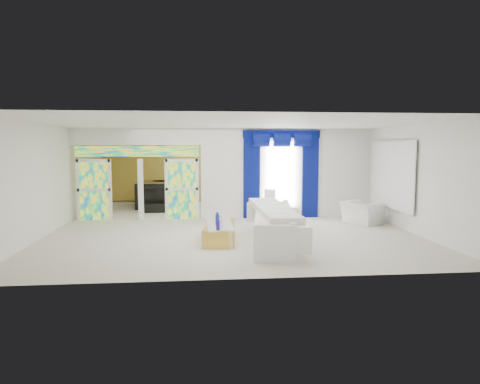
{
  "coord_description": "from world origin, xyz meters",
  "views": [
    {
      "loc": [
        -0.96,
        -13.77,
        2.38
      ],
      "look_at": [
        0.3,
        -1.2,
        1.1
      ],
      "focal_mm": 33.09,
      "sensor_mm": 36.0,
      "label": 1
    }
  ],
  "objects": [
    {
      "name": "armchair",
      "position": [
        4.18,
        -0.6,
        0.35
      ],
      "size": [
        1.35,
        1.4,
        0.69
      ],
      "primitive_type": "imported",
      "rotation": [
        0.0,
        0.0,
        2.13
      ],
      "color": "silver",
      "rests_on": "ground"
    },
    {
      "name": "floor",
      "position": [
        0.0,
        0.0,
        0.0
      ],
      "size": [
        12.0,
        12.0,
        0.0
      ],
      "primitive_type": "plane",
      "color": "#B7AF9E",
      "rests_on": "ground"
    },
    {
      "name": "stained_panel_right",
      "position": [
        -1.42,
        1.0,
        1.0
      ],
      "size": [
        0.95,
        0.04,
        2.0
      ],
      "primitive_type": "cube",
      "color": "#994C3F",
      "rests_on": "ground"
    },
    {
      "name": "piano_bench",
      "position": [
        -2.51,
        2.56,
        0.16
      ],
      "size": [
        0.95,
        0.38,
        0.31
      ],
      "primitive_type": "cube",
      "rotation": [
        0.0,
        0.0,
        -0.02
      ],
      "color": "black",
      "rests_on": "ground"
    },
    {
      "name": "blue_drape_left",
      "position": [
        0.9,
        0.87,
        1.4
      ],
      "size": [
        0.55,
        0.1,
        2.8
      ],
      "primitive_type": "cube",
      "color": "#031346",
      "rests_on": "ground"
    },
    {
      "name": "table_lamp",
      "position": [
        1.46,
        0.5,
        0.71
      ],
      "size": [
        0.36,
        0.36,
        0.58
      ],
      "primitive_type": "cylinder",
      "color": "white",
      "rests_on": "console_table"
    },
    {
      "name": "stained_transom",
      "position": [
        -2.85,
        1.0,
        2.25
      ],
      "size": [
        4.0,
        0.05,
        0.35
      ],
      "primitive_type": "cube",
      "color": "#994C3F",
      "rests_on": "dividing_header"
    },
    {
      "name": "white_sofa",
      "position": [
        0.98,
        -2.95,
        0.39
      ],
      "size": [
        1.54,
        4.23,
        0.79
      ],
      "primitive_type": "cube",
      "rotation": [
        0.0,
        0.0,
        -0.16
      ],
      "color": "silver",
      "rests_on": "ground"
    },
    {
      "name": "chandelier",
      "position": [
        -2.3,
        3.4,
        2.65
      ],
      "size": [
        0.6,
        0.6,
        0.6
      ],
      "primitive_type": "sphere",
      "color": "gold",
      "rests_on": "ceiling"
    },
    {
      "name": "tv_console",
      "position": [
        -4.38,
        2.03,
        0.38
      ],
      "size": [
        0.57,
        0.52,
        0.77
      ],
      "primitive_type": "cube",
      "rotation": [
        0.0,
        0.0,
        -0.09
      ],
      "color": "tan",
      "rests_on": "ground"
    },
    {
      "name": "stained_panel_left",
      "position": [
        -4.28,
        1.0,
        1.0
      ],
      "size": [
        0.95,
        0.04,
        2.0
      ],
      "primitive_type": "cube",
      "color": "#994C3F",
      "rests_on": "ground"
    },
    {
      "name": "grand_piano",
      "position": [
        -2.51,
        4.16,
        0.5
      ],
      "size": [
        1.54,
        2.0,
        1.0
      ],
      "primitive_type": "cube",
      "rotation": [
        0.0,
        0.0,
        -0.02
      ],
      "color": "black",
      "rests_on": "ground"
    },
    {
      "name": "coffee_table",
      "position": [
        -0.37,
        -2.65,
        0.21
      ],
      "size": [
        0.94,
        1.99,
        0.42
      ],
      "primitive_type": "cube",
      "rotation": [
        0.0,
        0.0,
        -0.16
      ],
      "color": "gold",
      "rests_on": "ground"
    },
    {
      "name": "blue_drape_right",
      "position": [
        2.9,
        0.87,
        1.4
      ],
      "size": [
        0.55,
        0.1,
        2.8
      ],
      "primitive_type": "cube",
      "color": "#031346",
      "rests_on": "ground"
    },
    {
      "name": "window_pane",
      "position": [
        1.9,
        0.9,
        1.45
      ],
      "size": [
        1.0,
        0.02,
        2.3
      ],
      "primitive_type": "cube",
      "color": "white",
      "rests_on": "dividing_wall"
    },
    {
      "name": "dividing_wall",
      "position": [
        2.15,
        1.0,
        1.5
      ],
      "size": [
        5.7,
        0.18,
        3.0
      ],
      "primitive_type": "cube",
      "color": "white",
      "rests_on": "ground"
    },
    {
      "name": "wall_mirror",
      "position": [
        4.94,
        -1.0,
        1.55
      ],
      "size": [
        0.04,
        2.7,
        1.9
      ],
      "primitive_type": "cube",
      "color": "white",
      "rests_on": "ground"
    },
    {
      "name": "blue_pelmet",
      "position": [
        1.9,
        0.87,
        2.82
      ],
      "size": [
        2.6,
        0.12,
        0.25
      ],
      "primitive_type": "cube",
      "color": "#031346",
      "rests_on": "dividing_wall"
    },
    {
      "name": "dividing_header",
      "position": [
        -2.85,
        1.0,
        2.73
      ],
      "size": [
        4.3,
        0.18,
        0.55
      ],
      "primitive_type": "cube",
      "color": "white",
      "rests_on": "dividing_wall"
    },
    {
      "name": "console_table",
      "position": [
        1.76,
        0.5,
        0.21
      ],
      "size": [
        1.31,
        0.56,
        0.42
      ],
      "primitive_type": "cube",
      "rotation": [
        0.0,
        0.0,
        -0.12
      ],
      "color": "silver",
      "rests_on": "ground"
    },
    {
      "name": "gold_curtains",
      "position": [
        0.0,
        5.9,
        1.5
      ],
      "size": [
        9.7,
        0.12,
        2.9
      ],
      "primitive_type": "cube",
      "color": "#B3822B",
      "rests_on": "ground"
    },
    {
      "name": "decanters",
      "position": [
        -0.39,
        -2.66,
        0.51
      ],
      "size": [
        0.21,
        1.21,
        0.24
      ],
      "color": "#151A95",
      "rests_on": "coffee_table"
    }
  ]
}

